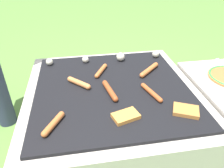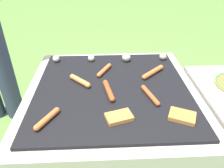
% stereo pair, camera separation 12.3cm
% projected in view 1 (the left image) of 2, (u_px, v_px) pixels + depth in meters
% --- Properties ---
extents(ground_plane, '(14.00, 14.00, 0.00)m').
position_uv_depth(ground_plane, '(112.00, 143.00, 1.48)').
color(ground_plane, '#567F38').
extents(grill, '(0.97, 0.97, 0.45)m').
position_uv_depth(grill, '(112.00, 117.00, 1.36)').
color(grill, '#B2AA9E').
rests_on(grill, ground_plane).
extents(sausage_mid_right, '(0.06, 0.19, 0.03)m').
position_uv_depth(sausage_mid_right, '(110.00, 91.00, 1.18)').
color(sausage_mid_right, '#93421E').
rests_on(sausage_mid_right, grill).
extents(sausage_back_center, '(0.16, 0.15, 0.03)m').
position_uv_depth(sausage_back_center, '(149.00, 70.00, 1.38)').
color(sausage_back_center, '#B7602D').
rests_on(sausage_back_center, grill).
extents(sausage_front_left, '(0.13, 0.13, 0.03)m').
position_uv_depth(sausage_front_left, '(79.00, 83.00, 1.25)').
color(sausage_front_left, '#C6753D').
rests_on(sausage_front_left, grill).
extents(sausage_mid_left, '(0.10, 0.15, 0.03)m').
position_uv_depth(sausage_mid_left, '(53.00, 124.00, 0.96)').
color(sausage_mid_left, '#B7602D').
rests_on(sausage_mid_left, grill).
extents(sausage_front_center, '(0.07, 0.18, 0.03)m').
position_uv_depth(sausage_front_center, '(151.00, 92.00, 1.17)').
color(sausage_front_center, '#A34C23').
rests_on(sausage_front_center, grill).
extents(sausage_back_right, '(0.10, 0.15, 0.03)m').
position_uv_depth(sausage_back_right, '(101.00, 71.00, 1.37)').
color(sausage_back_right, '#B7602D').
rests_on(sausage_back_right, grill).
extents(bread_slice_right, '(0.14, 0.11, 0.02)m').
position_uv_depth(bread_slice_right, '(126.00, 116.00, 1.01)').
color(bread_slice_right, '#D18438').
rests_on(bread_slice_right, grill).
extents(bread_slice_left, '(0.14, 0.13, 0.02)m').
position_uv_depth(bread_slice_left, '(186.00, 111.00, 1.05)').
color(bread_slice_left, '#B27033').
rests_on(bread_slice_left, grill).
extents(mushroom_row, '(0.79, 0.07, 0.06)m').
position_uv_depth(mushroom_row, '(109.00, 58.00, 1.51)').
color(mushroom_row, beige).
rests_on(mushroom_row, grill).
extents(fork_utensil, '(0.05, 0.18, 0.01)m').
position_uv_depth(fork_utensil, '(222.00, 64.00, 1.47)').
color(fork_utensil, silver).
rests_on(fork_utensil, side_ledge).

